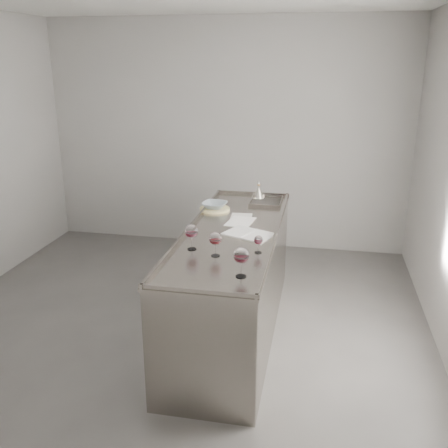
% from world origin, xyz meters
% --- Properties ---
extents(room_shell, '(4.54, 5.04, 2.84)m').
position_xyz_m(room_shell, '(0.00, 0.00, 1.40)').
color(room_shell, '#4E4C49').
rests_on(room_shell, ground).
extents(counter, '(0.77, 2.42, 0.97)m').
position_xyz_m(counter, '(0.50, 0.30, 0.47)').
color(counter, gray).
rests_on(counter, ground).
extents(wine_glass_left, '(0.10, 0.10, 0.20)m').
position_xyz_m(wine_glass_left, '(0.27, -0.17, 1.08)').
color(wine_glass_left, white).
rests_on(wine_glass_left, counter).
extents(wine_glass_middle, '(0.09, 0.09, 0.18)m').
position_xyz_m(wine_glass_middle, '(0.48, -0.27, 1.07)').
color(wine_glass_middle, white).
rests_on(wine_glass_middle, counter).
extents(wine_glass_right, '(0.10, 0.10, 0.21)m').
position_xyz_m(wine_glass_right, '(0.72, -0.59, 1.09)').
color(wine_glass_right, white).
rests_on(wine_glass_right, counter).
extents(wine_glass_small, '(0.07, 0.07, 0.14)m').
position_xyz_m(wine_glass_small, '(0.78, -0.15, 1.04)').
color(wine_glass_small, white).
rests_on(wine_glass_small, counter).
extents(notebook, '(0.46, 0.40, 0.02)m').
position_xyz_m(notebook, '(0.65, 0.24, 0.95)').
color(notebook, white).
rests_on(notebook, counter).
extents(loose_paper_top, '(0.21, 0.29, 0.00)m').
position_xyz_m(loose_paper_top, '(0.51, 0.67, 0.94)').
color(loose_paper_top, silver).
rests_on(loose_paper_top, counter).
extents(loose_paper_under, '(0.25, 0.33, 0.00)m').
position_xyz_m(loose_paper_under, '(0.53, 0.55, 0.94)').
color(loose_paper_under, white).
rests_on(loose_paper_under, counter).
extents(trivet, '(0.34, 0.34, 0.02)m').
position_xyz_m(trivet, '(0.23, 0.86, 0.95)').
color(trivet, beige).
rests_on(trivet, counter).
extents(ceramic_bowl, '(0.26, 0.26, 0.06)m').
position_xyz_m(ceramic_bowl, '(0.23, 0.86, 0.99)').
color(ceramic_bowl, '#87969D').
rests_on(ceramic_bowl, trivet).
extents(wine_funnel, '(0.12, 0.12, 0.18)m').
position_xyz_m(wine_funnel, '(0.58, 1.38, 1.00)').
color(wine_funnel, '#9E988D').
rests_on(wine_funnel, counter).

